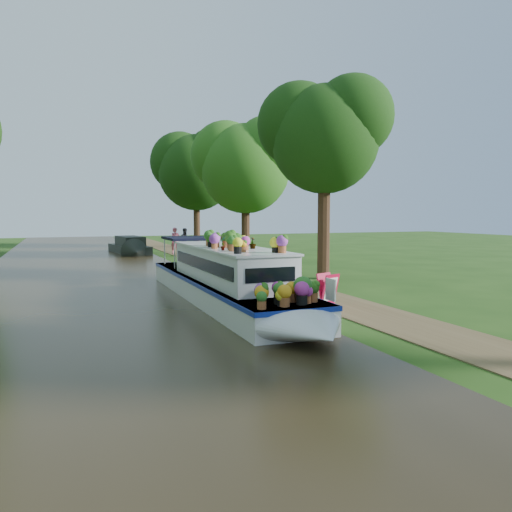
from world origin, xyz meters
The scene contains 12 objects.
ground centered at (0.00, 0.00, 0.00)m, with size 100.00×100.00×0.00m, color #1D3E0F.
canal_water centered at (-6.00, 0.00, 0.01)m, with size 10.00×100.00×0.02m, color black.
towpath centered at (1.20, 0.00, 0.01)m, with size 2.20×100.00×0.03m, color #4E3E24.
plant_boat centered at (-2.25, -1.57, 0.85)m, with size 2.29×13.52×2.26m.
tree_near_overhang centered at (3.79, 3.06, 6.60)m, with size 5.52×5.28×8.99m.
tree_near_mid centered at (4.48, 15.08, 6.44)m, with size 6.90×6.60×9.40m.
tree_near_far centered at (3.98, 26.09, 7.05)m, with size 7.59×7.26×10.30m.
second_boat centered at (-2.48, 20.71, 0.51)m, with size 2.53×6.70×1.26m.
sandwich_board centered at (0.45, -3.30, 0.51)m, with size 0.72×0.74×1.05m.
pedestrian_pink centered at (0.53, 18.96, 0.99)m, with size 0.70×0.46×1.91m, color #C9539D.
pedestrian_dark centered at (1.58, 20.22, 0.94)m, with size 0.88×0.69×1.82m, color black.
verge_plant centered at (-0.60, 0.03, 0.21)m, with size 0.38×0.33×0.42m, color #2D7021.
Camera 1 is at (-7.31, -16.79, 2.95)m, focal length 35.00 mm.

